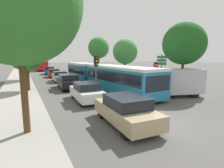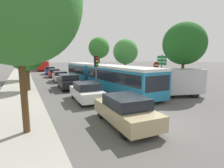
{
  "view_description": "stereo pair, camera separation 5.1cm",
  "coord_description": "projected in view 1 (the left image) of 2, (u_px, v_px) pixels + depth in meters",
  "views": [
    {
      "loc": [
        -6.05,
        -7.16,
        3.33
      ],
      "look_at": [
        0.2,
        4.98,
        1.2
      ],
      "focal_mm": 28.0,
      "sensor_mm": 36.0,
      "label": 1
    },
    {
      "loc": [
        -6.01,
        -7.18,
        3.33
      ],
      "look_at": [
        0.2,
        4.98,
        1.2
      ],
      "focal_mm": 28.0,
      "sensor_mm": 36.0,
      "label": 2
    }
  ],
  "objects": [
    {
      "name": "white_van",
      "position": [
        174.0,
        82.0,
        14.74
      ],
      "size": [
        5.35,
        3.32,
        2.31
      ],
      "rotation": [
        0.0,
        0.0,
        2.85
      ],
      "color": "#B7BABF",
      "rests_on": "ground"
    },
    {
      "name": "tree_right_near",
      "position": [
        183.0,
        45.0,
        15.95
      ],
      "size": [
        3.84,
        3.84,
        6.4
      ],
      "color": "#51381E",
      "rests_on": "ground"
    },
    {
      "name": "tree_left_near",
      "position": [
        17.0,
        0.0,
        6.67
      ],
      "size": [
        5.04,
        5.04,
        8.0
      ],
      "color": "#51381E",
      "rests_on": "ground"
    },
    {
      "name": "queued_car_silver",
      "position": [
        60.0,
        76.0,
        23.7
      ],
      "size": [
        1.88,
        4.07,
        1.39
      ],
      "rotation": [
        0.0,
        0.0,
        1.52
      ],
      "color": "#B7BABF",
      "rests_on": "ground"
    },
    {
      "name": "queued_car_red",
      "position": [
        54.0,
        73.0,
        29.02
      ],
      "size": [
        1.83,
        3.95,
        1.35
      ],
      "rotation": [
        0.0,
        0.0,
        1.52
      ],
      "color": "#B21E19",
      "rests_on": "ground"
    },
    {
      "name": "city_bus_rear",
      "position": [
        41.0,
        64.0,
        44.64
      ],
      "size": [
        3.2,
        11.74,
        2.5
      ],
      "rotation": [
        0.0,
        0.0,
        1.52
      ],
      "color": "red",
      "rests_on": "ground"
    },
    {
      "name": "queued_car_white",
      "position": [
        87.0,
        92.0,
        13.22
      ],
      "size": [
        1.95,
        4.2,
        1.43
      ],
      "rotation": [
        0.0,
        0.0,
        1.52
      ],
      "color": "white",
      "rests_on": "ground"
    },
    {
      "name": "tree_right_far",
      "position": [
        99.0,
        48.0,
        34.78
      ],
      "size": [
        4.15,
        4.15,
        7.19
      ],
      "color": "#51381E",
      "rests_on": "ground"
    },
    {
      "name": "kerb_strip_left",
      "position": [
        19.0,
        80.0,
        24.61
      ],
      "size": [
        3.2,
        51.04,
        0.14
      ],
      "primitive_type": "cube",
      "color": "#9E998E",
      "rests_on": "ground"
    },
    {
      "name": "no_entry_sign",
      "position": [
        156.0,
        71.0,
        18.25
      ],
      "size": [
        0.7,
        0.08,
        2.82
      ],
      "rotation": [
        0.0,
        0.0,
        -1.57
      ],
      "color": "#56595E",
      "rests_on": "ground"
    },
    {
      "name": "queued_car_blue",
      "position": [
        49.0,
        70.0,
        33.78
      ],
      "size": [
        1.95,
        4.2,
        1.43
      ],
      "rotation": [
        0.0,
        0.0,
        1.52
      ],
      "color": "#284799",
      "rests_on": "ground"
    },
    {
      "name": "articulated_bus",
      "position": [
        102.0,
        74.0,
        18.96
      ],
      "size": [
        3.37,
        17.01,
        2.51
      ],
      "rotation": [
        0.0,
        0.0,
        -1.52
      ],
      "color": "teal",
      "rests_on": "ground"
    },
    {
      "name": "tree_left_far",
      "position": [
        26.0,
        43.0,
        24.16
      ],
      "size": [
        4.99,
        4.99,
        8.27
      ],
      "color": "#51381E",
      "rests_on": "ground"
    },
    {
      "name": "traffic_light",
      "position": [
        96.0,
        67.0,
        14.99
      ],
      "size": [
        0.33,
        0.36,
        3.4
      ],
      "rotation": [
        0.0,
        0.0,
        -1.6
      ],
      "color": "#56595E",
      "rests_on": "ground"
    },
    {
      "name": "queued_car_tan",
      "position": [
        126.0,
        110.0,
        8.58
      ],
      "size": [
        1.99,
        4.29,
        1.46
      ],
      "rotation": [
        0.0,
        0.0,
        1.52
      ],
      "color": "tan",
      "rests_on": "ground"
    },
    {
      "name": "ground_plane",
      "position": [
        150.0,
        118.0,
        9.54
      ],
      "size": [
        200.0,
        200.0,
        0.0
      ],
      "primitive_type": "plane",
      "color": "#565451"
    },
    {
      "name": "tree_left_mid",
      "position": [
        27.0,
        54.0,
        16.29
      ],
      "size": [
        3.37,
        3.37,
        5.31
      ],
      "color": "#51381E",
      "rests_on": "ground"
    },
    {
      "name": "queued_car_black",
      "position": [
        68.0,
        81.0,
        18.37
      ],
      "size": [
        2.08,
        4.49,
        1.53
      ],
      "rotation": [
        0.0,
        0.0,
        1.52
      ],
      "color": "black",
      "rests_on": "ground"
    },
    {
      "name": "tree_right_mid",
      "position": [
        125.0,
        52.0,
        26.44
      ],
      "size": [
        3.73,
        3.73,
        5.98
      ],
      "color": "#51381E",
      "rests_on": "ground"
    },
    {
      "name": "direction_sign_post",
      "position": [
        161.0,
        64.0,
        18.47
      ],
      "size": [
        0.1,
        1.4,
        3.6
      ],
      "rotation": [
        0.0,
        0.0,
        3.11
      ],
      "color": "#56595E",
      "rests_on": "ground"
    }
  ]
}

